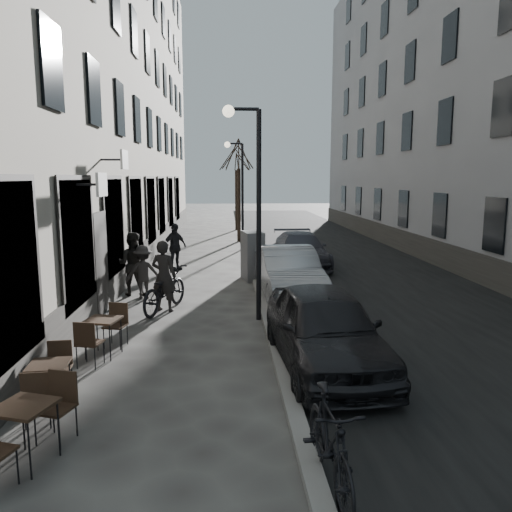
{
  "coord_description": "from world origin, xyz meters",
  "views": [
    {
      "loc": [
        -0.77,
        -5.82,
        3.46
      ],
      "look_at": [
        -0.15,
        4.6,
        1.8
      ],
      "focal_mm": 35.0,
      "sensor_mm": 36.0,
      "label": 1
    }
  ],
  "objects": [
    {
      "name": "ground",
      "position": [
        0.0,
        0.0,
        0.0
      ],
      "size": [
        120.0,
        120.0,
        0.0
      ],
      "primitive_type": "plane",
      "color": "#3C3937",
      "rests_on": "ground"
    },
    {
      "name": "road",
      "position": [
        3.85,
        16.0,
        0.0
      ],
      "size": [
        7.3,
        60.0,
        0.0
      ],
      "primitive_type": "cube",
      "color": "black",
      "rests_on": "ground"
    },
    {
      "name": "kerb",
      "position": [
        0.2,
        16.0,
        0.06
      ],
      "size": [
        0.25,
        60.0,
        0.12
      ],
      "primitive_type": "cube",
      "color": "gray",
      "rests_on": "ground"
    },
    {
      "name": "building_left",
      "position": [
        -6.0,
        16.5,
        8.0
      ],
      "size": [
        4.0,
        35.0,
        16.0
      ],
      "primitive_type": "cube",
      "color": "#A9A08E",
      "rests_on": "ground"
    },
    {
      "name": "building_right",
      "position": [
        9.5,
        16.5,
        8.0
      ],
      "size": [
        4.0,
        35.0,
        16.0
      ],
      "primitive_type": "cube",
      "color": "gray",
      "rests_on": "ground"
    },
    {
      "name": "streetlamp_near",
      "position": [
        -0.17,
        6.0,
        3.16
      ],
      "size": [
        0.9,
        0.28,
        5.09
      ],
      "color": "black",
      "rests_on": "ground"
    },
    {
      "name": "streetlamp_far",
      "position": [
        -0.17,
        18.0,
        3.16
      ],
      "size": [
        0.9,
        0.28,
        5.09
      ],
      "color": "black",
      "rests_on": "ground"
    },
    {
      "name": "tree_near",
      "position": [
        -0.1,
        21.0,
        4.66
      ],
      "size": [
        2.4,
        2.4,
        5.7
      ],
      "color": "black",
      "rests_on": "ground"
    },
    {
      "name": "tree_far",
      "position": [
        -0.1,
        27.0,
        4.66
      ],
      "size": [
        2.4,
        2.4,
        5.7
      ],
      "color": "black",
      "rests_on": "ground"
    },
    {
      "name": "bistro_set_a",
      "position": [
        -3.21,
        -0.06,
        0.46
      ],
      "size": [
        0.89,
        1.58,
        0.9
      ],
      "rotation": [
        0.0,
        0.0,
        -0.32
      ],
      "color": "black",
      "rests_on": "ground"
    },
    {
      "name": "bistro_set_b",
      "position": [
        -3.45,
        1.46,
        0.43
      ],
      "size": [
        0.61,
        1.42,
        0.83
      ],
      "rotation": [
        0.0,
        0.0,
        0.08
      ],
      "color": "black",
      "rests_on": "ground"
    },
    {
      "name": "bistro_set_c",
      "position": [
        -3.18,
        3.66,
        0.45
      ],
      "size": [
        0.72,
        1.54,
        0.88
      ],
      "rotation": [
        0.0,
        0.0,
        -0.22
      ],
      "color": "black",
      "rests_on": "ground"
    },
    {
      "name": "utility_cabinet",
      "position": [
        0.1,
        10.8,
        0.82
      ],
      "size": [
        0.79,
        1.19,
        1.64
      ],
      "primitive_type": "cube",
      "rotation": [
        0.0,
        0.0,
        0.18
      ],
      "color": "#5B5B5E",
      "rests_on": "ground"
    },
    {
      "name": "bicycle",
      "position": [
        -2.4,
        6.93,
        0.57
      ],
      "size": [
        1.48,
        2.3,
        1.14
      ],
      "primitive_type": "imported",
      "rotation": [
        0.0,
        0.0,
        2.78
      ],
      "color": "black",
      "rests_on": "ground"
    },
    {
      "name": "cyclist_rider",
      "position": [
        -2.4,
        6.93,
        0.93
      ],
      "size": [
        0.79,
        0.66,
        1.87
      ],
      "primitive_type": "imported",
      "rotation": [
        0.0,
        0.0,
        2.78
      ],
      "color": "black",
      "rests_on": "ground"
    },
    {
      "name": "pedestrian_near",
      "position": [
        -3.55,
        8.82,
        0.93
      ],
      "size": [
        0.96,
        0.78,
        1.87
      ],
      "primitive_type": "imported",
      "rotation": [
        0.0,
        0.0,
        3.06
      ],
      "color": "black",
      "rests_on": "ground"
    },
    {
      "name": "pedestrian_mid",
      "position": [
        -3.16,
        8.34,
        0.77
      ],
      "size": [
        1.06,
        0.69,
        1.54
      ],
      "primitive_type": "imported",
      "rotation": [
        0.0,
        0.0,
        3.27
      ],
      "color": "#2D2A27",
      "rests_on": "ground"
    },
    {
      "name": "pedestrian_far",
      "position": [
        -2.71,
        12.75,
        0.88
      ],
      "size": [
        1.05,
        1.02,
        1.76
      ],
      "primitive_type": "imported",
      "rotation": [
        0.0,
        0.0,
        0.75
      ],
      "color": "black",
      "rests_on": "ground"
    },
    {
      "name": "car_near",
      "position": [
        1.0,
        2.84,
        0.74
      ],
      "size": [
        2.02,
        4.45,
        1.48
      ],
      "primitive_type": "imported",
      "rotation": [
        0.0,
        0.0,
        0.06
      ],
      "color": "black",
      "rests_on": "ground"
    },
    {
      "name": "car_mid",
      "position": [
        1.0,
        8.22,
        0.73
      ],
      "size": [
        1.75,
        4.49,
        1.46
      ],
      "primitive_type": "imported",
      "rotation": [
        0.0,
        0.0,
        0.05
      ],
      "color": "#92959A",
      "rests_on": "ground"
    },
    {
      "name": "car_far",
      "position": [
        2.09,
        13.19,
        0.66
      ],
      "size": [
        1.95,
        4.57,
        1.31
      ],
      "primitive_type": "imported",
      "rotation": [
        0.0,
        0.0,
        0.02
      ],
      "color": "#3A3B44",
      "rests_on": "ground"
    },
    {
      "name": "moped",
      "position": [
        0.35,
        -0.76,
        0.55
      ],
      "size": [
        0.63,
        1.87,
        1.11
      ],
      "primitive_type": "imported",
      "rotation": [
        0.0,
        0.0,
        0.06
      ],
      "color": "black",
      "rests_on": "ground"
    }
  ]
}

